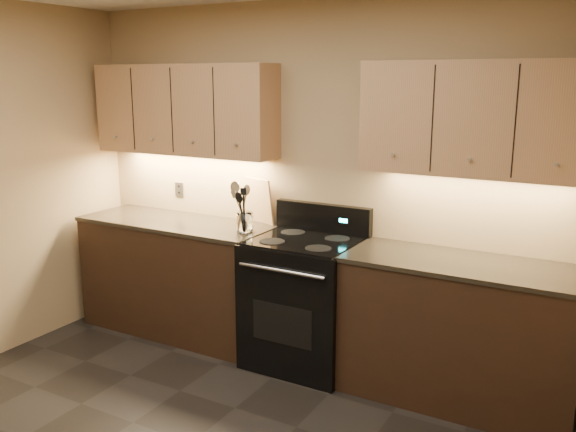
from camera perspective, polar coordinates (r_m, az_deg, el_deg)
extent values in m
cube|color=tan|center=(4.53, 2.66, 3.32)|extent=(4.00, 0.04, 2.60)
cube|color=black|center=(5.08, -10.20, -5.70)|extent=(1.60, 0.60, 0.90)
cube|color=#342D21|center=(4.96, -10.41, -0.59)|extent=(1.62, 0.62, 0.03)
cube|color=black|center=(4.10, 15.67, -10.57)|extent=(1.44, 0.60, 0.90)
cube|color=#342D21|center=(3.95, 16.07, -4.35)|extent=(1.46, 0.62, 0.03)
cube|color=black|center=(4.44, 1.56, -8.14)|extent=(0.76, 0.65, 0.92)
cube|color=black|center=(4.29, 1.60, -2.33)|extent=(0.70, 0.60, 0.01)
cube|color=black|center=(4.51, 3.30, -0.22)|extent=(0.76, 0.07, 0.22)
cube|color=#19E5F2|center=(4.40, 5.19, -0.43)|extent=(0.06, 0.00, 0.03)
cylinder|color=silver|center=(4.04, -0.68, -5.14)|extent=(0.65, 0.02, 0.02)
cube|color=black|center=(4.19, -0.58, -10.12)|extent=(0.46, 0.00, 0.28)
cylinder|color=black|center=(4.25, -1.50, -2.39)|extent=(0.18, 0.18, 0.00)
cylinder|color=black|center=(4.08, 2.85, -3.04)|extent=(0.18, 0.18, 0.00)
cylinder|color=black|center=(4.50, 0.46, -1.52)|extent=(0.18, 0.18, 0.00)
cylinder|color=black|center=(4.34, 4.62, -2.09)|extent=(0.18, 0.18, 0.00)
cube|color=tan|center=(4.95, -9.70, 9.78)|extent=(1.60, 0.30, 0.70)
cube|color=tan|center=(3.94, 17.39, 8.66)|extent=(1.44, 0.30, 0.70)
cube|color=#B2B5BA|center=(5.26, -10.13, 2.47)|extent=(0.08, 0.01, 0.12)
cylinder|color=white|center=(4.51, -4.07, -0.57)|extent=(0.15, 0.15, 0.15)
cylinder|color=white|center=(4.53, -4.06, -1.38)|extent=(0.12, 0.12, 0.02)
cube|color=#DEA777|center=(4.77, -2.69, 1.44)|extent=(0.29, 0.15, 0.36)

